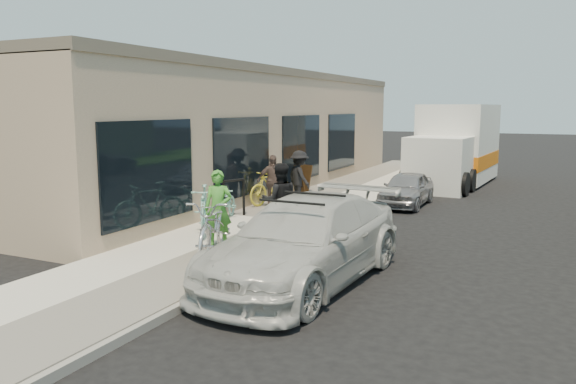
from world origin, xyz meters
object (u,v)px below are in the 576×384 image
(sandwich_board, at_px, (301,178))
(bystander_a, at_px, (299,177))
(sedan_silver, at_px, (407,189))
(cruiser_bike_c, at_px, (271,187))
(man_standing, at_px, (280,201))
(woman_rider, at_px, (218,209))
(tandem_bike, at_px, (214,227))
(cruiser_bike_a, at_px, (204,210))
(sedan_white, at_px, (305,241))
(cruiser_bike_b, at_px, (227,204))
(moving_truck, at_px, (455,149))
(bystander_b, at_px, (272,181))
(bike_rack, at_px, (234,194))

(sandwich_board, xyz_separation_m, bystander_a, (0.89, -2.08, 0.32))
(sedan_silver, bearing_deg, cruiser_bike_c, -145.36)
(sandwich_board, relative_size, man_standing, 0.55)
(woman_rider, bearing_deg, bystander_a, 80.35)
(tandem_bike, bearing_deg, cruiser_bike_c, 86.01)
(cruiser_bike_a, bearing_deg, sedan_white, -60.38)
(tandem_bike, height_order, cruiser_bike_b, tandem_bike)
(man_standing, bearing_deg, cruiser_bike_b, -61.90)
(moving_truck, distance_m, woman_rider, 13.26)
(man_standing, bearing_deg, bystander_b, -92.27)
(sandwich_board, bearing_deg, man_standing, -46.14)
(sedan_silver, relative_size, moving_truck, 0.47)
(tandem_bike, distance_m, cruiser_bike_b, 3.55)
(bike_rack, xyz_separation_m, sedan_white, (3.70, -3.83, -0.02))
(woman_rider, bearing_deg, bystander_b, 86.51)
(cruiser_bike_c, xyz_separation_m, bystander_b, (0.28, -0.47, 0.24))
(sandwich_board, xyz_separation_m, sedan_white, (3.93, -8.55, 0.11))
(man_standing, height_order, bystander_a, man_standing)
(man_standing, bearing_deg, cruiser_bike_c, -92.14)
(cruiser_bike_a, height_order, cruiser_bike_c, cruiser_bike_a)
(sedan_silver, xyz_separation_m, cruiser_bike_a, (-3.05, -6.36, 0.17))
(bike_rack, height_order, tandem_bike, tandem_bike)
(bike_rack, height_order, moving_truck, moving_truck)
(cruiser_bike_a, distance_m, cruiser_bike_b, 1.59)
(tandem_bike, relative_size, bystander_b, 1.43)
(moving_truck, height_order, cruiser_bike_b, moving_truck)
(sedan_silver, height_order, bystander_b, bystander_b)
(bystander_a, bearing_deg, cruiser_bike_a, 122.96)
(sedan_white, relative_size, cruiser_bike_a, 2.87)
(bike_rack, bearing_deg, moving_truck, 68.79)
(sedan_silver, bearing_deg, bystander_a, -146.94)
(bike_rack, relative_size, cruiser_bike_a, 0.55)
(sedan_white, distance_m, bystander_b, 6.43)
(sandwich_board, bearing_deg, moving_truck, 75.91)
(woman_rider, height_order, bystander_a, woman_rider)
(sedan_silver, bearing_deg, woman_rider, -105.38)
(bystander_b, bearing_deg, cruiser_bike_c, 83.66)
(cruiser_bike_b, bearing_deg, sedan_silver, 38.25)
(cruiser_bike_c, bearing_deg, bystander_a, 58.52)
(sedan_white, height_order, cruiser_bike_b, sedan_white)
(bike_rack, xyz_separation_m, sandwich_board, (-0.22, 4.72, -0.14))
(sedan_white, distance_m, cruiser_bike_a, 3.82)
(sandwich_board, height_order, man_standing, man_standing)
(moving_truck, relative_size, man_standing, 3.91)
(cruiser_bike_b, bearing_deg, moving_truck, 53.16)
(bike_rack, height_order, bystander_b, bystander_b)
(man_standing, xyz_separation_m, bystander_a, (-1.47, 4.26, -0.04))
(man_standing, relative_size, cruiser_bike_c, 0.96)
(cruiser_bike_a, bearing_deg, cruiser_bike_c, 64.57)
(moving_truck, xyz_separation_m, woman_rider, (-2.55, -13.01, -0.43))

